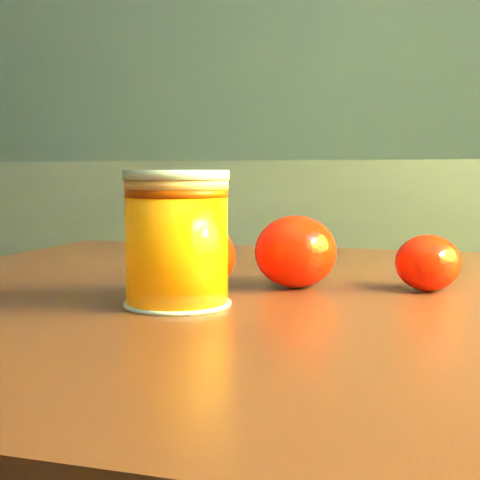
# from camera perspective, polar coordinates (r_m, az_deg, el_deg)

# --- Properties ---
(kitchen_counter) EXTENTS (3.15, 0.60, 0.90)m
(kitchen_counter) POSITION_cam_1_polar(r_m,az_deg,el_deg) (2.10, -10.80, -5.91)
(kitchen_counter) COLOR #525358
(kitchen_counter) RESTS_ON ground
(table) EXTENTS (1.05, 0.76, 0.77)m
(table) POSITION_cam_1_polar(r_m,az_deg,el_deg) (0.59, 15.70, -14.28)
(table) COLOR #622B18
(table) RESTS_ON ground
(juice_glass) EXTENTS (0.08, 0.08, 0.10)m
(juice_glass) POSITION_cam_1_polar(r_m,az_deg,el_deg) (0.51, -5.41, 0.05)
(juice_glass) COLOR orange
(juice_glass) RESTS_ON table
(orange_front) EXTENTS (0.10, 0.10, 0.06)m
(orange_front) POSITION_cam_1_polar(r_m,az_deg,el_deg) (0.59, 4.76, -1.00)
(orange_front) COLOR #FF1D05
(orange_front) RESTS_ON table
(orange_back) EXTENTS (0.07, 0.07, 0.05)m
(orange_back) POSITION_cam_1_polar(r_m,az_deg,el_deg) (0.60, 15.74, -1.89)
(orange_back) COLOR #FF1D05
(orange_back) RESTS_ON table
(orange_extra) EXTENTS (0.09, 0.09, 0.07)m
(orange_extra) POSITION_cam_1_polar(r_m,az_deg,el_deg) (0.55, -4.27, -1.42)
(orange_extra) COLOR #FF1D05
(orange_extra) RESTS_ON table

